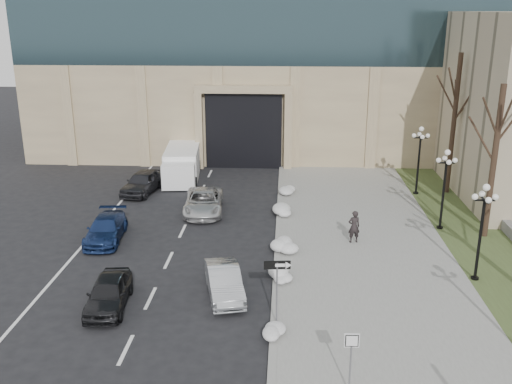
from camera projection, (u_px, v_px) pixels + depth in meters
sidewalk at (367, 264)px, 28.38m from camera, size 9.00×40.00×0.12m
curb at (277, 261)px, 28.60m from camera, size 0.30×40.00×0.14m
grass_strip at (500, 267)px, 28.04m from camera, size 4.00×40.00×0.10m
car_a at (109, 293)px, 24.18m from camera, size 1.93×4.08×1.35m
car_b at (224, 282)px, 25.18m from camera, size 2.32×4.26×1.33m
car_c at (106, 229)px, 31.25m from camera, size 2.22×4.63×1.30m
car_d at (204, 202)px, 35.54m from camera, size 2.70×5.18×1.39m
car_e at (143, 182)px, 39.32m from camera, size 2.62×4.77×1.54m
pedestrian at (354, 227)px, 30.59m from camera, size 0.73×0.56×1.80m
box_truck at (182, 164)px, 42.66m from camera, size 3.00×7.07×2.19m
one_way_sign at (282, 273)px, 22.06m from camera, size 1.09×0.31×2.92m
keep_sign at (351, 350)px, 18.32m from camera, size 0.49×0.07×2.30m
snow_clump_c at (280, 327)px, 22.28m from camera, size 1.10×1.60×0.36m
snow_clump_d at (282, 274)px, 26.70m from camera, size 1.10×1.60×0.36m
snow_clump_e at (285, 246)px, 29.90m from camera, size 1.10×1.60×0.36m
snow_clump_f at (283, 212)px, 34.90m from camera, size 1.10×1.60×0.36m
snow_clump_g at (289, 191)px, 39.01m from camera, size 1.10×1.60×0.36m
lamppost_b at (482, 220)px, 25.78m from camera, size 1.18×1.18×4.76m
lamppost_c at (445, 179)px, 31.96m from camera, size 1.18×1.18×4.76m
lamppost_d at (420, 151)px, 38.14m from camera, size 1.18×1.18×4.76m
tree_mid at (497, 141)px, 30.15m from camera, size 3.20×3.20×8.50m
tree_far at (456, 105)px, 37.56m from camera, size 3.20×3.20×9.50m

